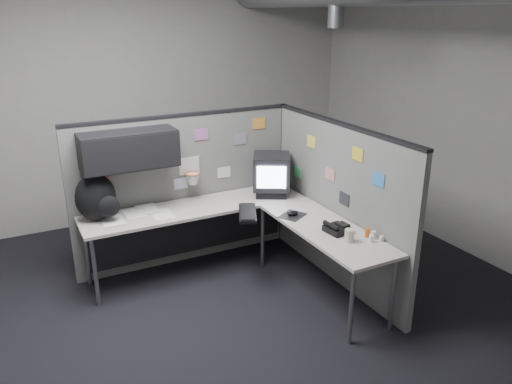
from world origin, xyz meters
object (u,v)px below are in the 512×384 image
desk (229,222)px  phone (337,229)px  monitor (271,174)px  backpack (97,198)px  keyboard (247,213)px

desk → phone: bearing=-54.0°
desk → monitor: (0.62, 0.25, 0.34)m
desk → backpack: size_ratio=5.01×
phone → desk: bearing=130.3°
desk → phone: size_ratio=10.34×
desk → keyboard: 0.25m
monitor → keyboard: size_ratio=1.06×
keyboard → phone: (0.53, -0.74, 0.02)m
backpack → desk: bearing=-32.1°
phone → backpack: bearing=149.9°
desk → phone: phone is taller
desk → backpack: bearing=163.1°
desk → keyboard: bearing=-52.1°
keyboard → desk: bearing=107.7°
desk → phone: 1.13m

